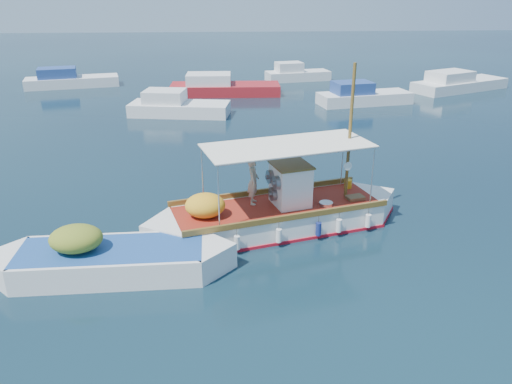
{
  "coord_description": "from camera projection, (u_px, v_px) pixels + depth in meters",
  "views": [
    {
      "loc": [
        -2.54,
        -15.61,
        7.78
      ],
      "look_at": [
        -1.46,
        0.0,
        1.3
      ],
      "focal_mm": 35.0,
      "sensor_mm": 36.0,
      "label": 1
    }
  ],
  "objects": [
    {
      "name": "dinghy",
      "position": [
        109.0,
        262.0,
        14.46
      ],
      "size": [
        7.28,
        2.16,
        1.78
      ],
      "rotation": [
        0.0,
        0.0,
        0.02
      ],
      "color": "white",
      "rests_on": "ground"
    },
    {
      "name": "bg_boat_ne",
      "position": [
        362.0,
        97.0,
        35.3
      ],
      "size": [
        6.87,
        3.41,
        1.8
      ],
      "rotation": [
        0.0,
        0.0,
        0.19
      ],
      "color": "silver",
      "rests_on": "ground"
    },
    {
      "name": "bg_boat_far_w",
      "position": [
        69.0,
        81.0,
        41.32
      ],
      "size": [
        7.69,
        3.95,
        1.8
      ],
      "rotation": [
        0.0,
        0.0,
        0.23
      ],
      "color": "silver",
      "rests_on": "ground"
    },
    {
      "name": "bg_boat_e",
      "position": [
        458.0,
        84.0,
        39.89
      ],
      "size": [
        8.66,
        5.84,
        1.8
      ],
      "rotation": [
        0.0,
        0.0,
        0.43
      ],
      "color": "silver",
      "rests_on": "ground"
    },
    {
      "name": "ground",
      "position": [
        297.0,
        225.0,
        17.52
      ],
      "size": [
        160.0,
        160.0,
        0.0
      ],
      "primitive_type": "plane",
      "color": "black",
      "rests_on": "ground"
    },
    {
      "name": "bg_boat_far_n",
      "position": [
        296.0,
        75.0,
        44.14
      ],
      "size": [
        5.85,
        3.03,
        1.8
      ],
      "rotation": [
        0.0,
        0.0,
        0.19
      ],
      "color": "silver",
      "rests_on": "ground"
    },
    {
      "name": "bg_boat_n",
      "position": [
        222.0,
        88.0,
        38.39
      ],
      "size": [
        8.4,
        3.02,
        1.8
      ],
      "rotation": [
        0.0,
        0.0,
        -0.03
      ],
      "color": "maroon",
      "rests_on": "ground"
    },
    {
      "name": "bg_boat_nw",
      "position": [
        177.0,
        107.0,
        32.3
      ],
      "size": [
        6.63,
        3.37,
        1.8
      ],
      "rotation": [
        0.0,
        0.0,
        -0.16
      ],
      "color": "silver",
      "rests_on": "ground"
    },
    {
      "name": "fishing_caique",
      "position": [
        276.0,
        215.0,
        17.11
      ],
      "size": [
        8.98,
        4.25,
        5.69
      ],
      "rotation": [
        0.0,
        0.0,
        0.27
      ],
      "color": "white",
      "rests_on": "ground"
    }
  ]
}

